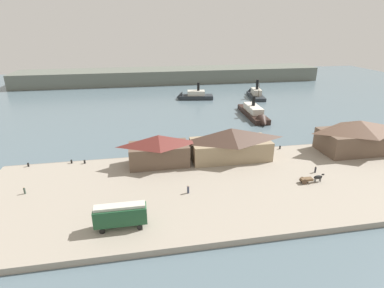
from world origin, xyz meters
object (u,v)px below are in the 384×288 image
at_px(mooring_post_east, 85,162).
at_px(street_tram, 120,214).
at_px(pedestrian_walking_west, 188,190).
at_px(ferry_moored_west, 192,96).
at_px(ferry_shed_customs_shed, 231,143).
at_px(pedestrian_near_cart, 315,170).
at_px(mooring_post_center_west, 28,165).
at_px(ferry_shed_west_terminal, 357,136).
at_px(mooring_post_west, 72,162).
at_px(ferry_shed_east_terminal, 159,150).
at_px(pedestrian_walking_east, 25,191).
at_px(mooring_post_center_east, 280,147).
at_px(ferry_mid_harbor, 255,94).
at_px(ferry_approaching_east, 255,114).
at_px(horse_cart, 312,178).

bearing_deg(mooring_post_east, street_tram, -70.43).
distance_m(pedestrian_walking_west, ferry_moored_west, 88.58).
xyz_separation_m(ferry_shed_customs_shed, pedestrian_near_cart, (17.22, -11.47, -3.39)).
relative_size(ferry_shed_customs_shed, pedestrian_near_cart, 12.77).
height_order(pedestrian_near_cart, mooring_post_center_west, pedestrian_near_cart).
relative_size(ferry_shed_west_terminal, mooring_post_west, 21.81).
xyz_separation_m(ferry_shed_west_terminal, street_tram, (-61.62, -22.80, -1.82)).
relative_size(ferry_shed_east_terminal, mooring_post_west, 16.19).
bearing_deg(ferry_shed_customs_shed, pedestrian_walking_east, -168.44).
distance_m(pedestrian_walking_east, mooring_post_center_east, 63.32).
relative_size(mooring_post_center_east, ferry_mid_harbor, 0.04).
xyz_separation_m(pedestrian_walking_west, ferry_approaching_east, (34.65, 51.66, -0.48)).
xyz_separation_m(street_tram, mooring_post_west, (-13.07, 28.41, -2.12)).
relative_size(mooring_post_center_west, ferry_approaching_east, 0.03).
xyz_separation_m(pedestrian_walking_east, mooring_post_center_west, (-3.30, 13.55, -0.25)).
distance_m(mooring_post_west, ferry_moored_west, 80.10).
bearing_deg(ferry_shed_customs_shed, ferry_mid_harbor, 64.10).
bearing_deg(street_tram, mooring_post_center_west, 129.16).
bearing_deg(street_tram, pedestrian_walking_east, 143.20).
height_order(pedestrian_near_cart, pedestrian_walking_west, pedestrian_walking_west).
distance_m(ferry_shed_east_terminal, ferry_approaching_east, 54.02).
bearing_deg(ferry_approaching_east, ferry_shed_customs_shed, -120.10).
height_order(ferry_shed_east_terminal, ferry_mid_harbor, ferry_mid_harbor).
distance_m(street_tram, mooring_post_west, 31.35).
relative_size(pedestrian_near_cart, mooring_post_center_west, 1.77).
distance_m(ferry_shed_east_terminal, ferry_mid_harbor, 89.36).
relative_size(ferry_shed_west_terminal, ferry_mid_harbor, 0.96).
distance_m(ferry_shed_customs_shed, mooring_post_east, 36.84).
bearing_deg(pedestrian_near_cart, mooring_post_center_east, 96.57).
distance_m(mooring_post_west, mooring_post_east, 3.32).
xyz_separation_m(mooring_post_east, ferry_moored_west, (39.69, 68.36, -0.18)).
height_order(ferry_shed_west_terminal, mooring_post_west, ferry_shed_west_terminal).
height_order(mooring_post_center_east, ferry_moored_west, ferry_moored_west).
bearing_deg(pedestrian_near_cart, ferry_mid_harbor, 78.10).
distance_m(pedestrian_walking_east, ferry_moored_west, 95.21).
distance_m(street_tram, horse_cart, 41.39).
bearing_deg(ferry_shed_west_terminal, pedestrian_near_cart, -150.74).
bearing_deg(ferry_shed_east_terminal, ferry_approaching_east, 43.10).
xyz_separation_m(mooring_post_center_east, mooring_post_center_west, (-65.28, 0.60, 0.00)).
height_order(street_tram, mooring_post_east, street_tram).
bearing_deg(mooring_post_west, mooring_post_center_west, -179.76).
relative_size(pedestrian_near_cart, mooring_post_center_east, 1.77).
bearing_deg(mooring_post_west, pedestrian_walking_west, -36.46).
xyz_separation_m(horse_cart, mooring_post_east, (-50.27, 18.99, -0.49)).
distance_m(pedestrian_walking_west, mooring_post_west, 32.56).
xyz_separation_m(mooring_post_east, ferry_approaching_east, (57.60, 33.04, -0.12)).
xyz_separation_m(ferry_shed_west_terminal, pedestrian_walking_west, (-48.51, -13.73, -3.58)).
bearing_deg(ferry_moored_west, ferry_shed_customs_shed, -92.54).
distance_m(ferry_shed_customs_shed, ferry_approaching_east, 42.24).
relative_size(horse_cart, mooring_post_center_west, 6.10).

